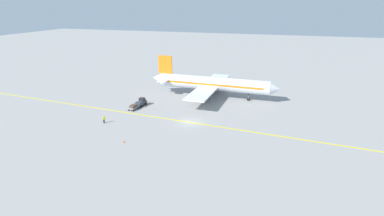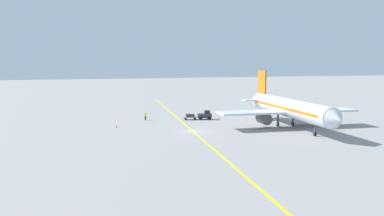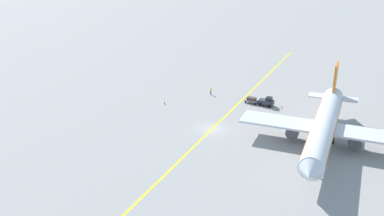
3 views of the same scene
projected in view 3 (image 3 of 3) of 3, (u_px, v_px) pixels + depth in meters
name	position (u px, v px, depth m)	size (l,w,h in m)	color
ground_plane	(212.00, 129.00, 81.27)	(400.00, 400.00, 0.00)	gray
apron_yellow_centreline	(212.00, 129.00, 81.27)	(0.40, 120.00, 0.01)	yellow
airplane_at_gate	(324.00, 126.00, 73.50)	(28.10, 35.46, 10.60)	silver
baggage_tug_dark	(267.00, 102.00, 91.65)	(3.17, 2.07, 2.11)	#333842
baggage_cart_trailing	(251.00, 100.00, 93.14)	(2.76, 1.72, 1.24)	gray
ground_crew_worker	(211.00, 91.00, 97.87)	(0.39, 0.48, 1.68)	#23232D
traffic_cone_near_nose	(165.00, 103.00, 92.85)	(0.32, 0.32, 0.55)	orange
traffic_cone_mid_apron	(282.00, 107.00, 90.80)	(0.32, 0.32, 0.55)	orange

